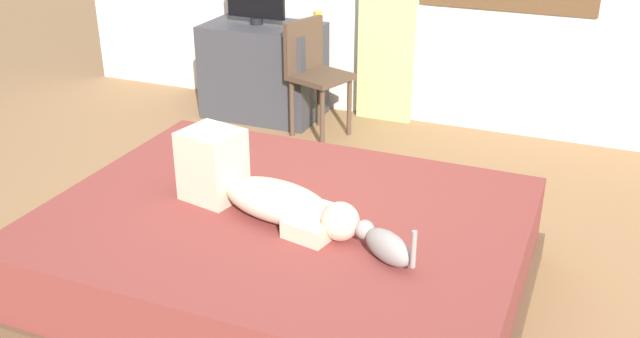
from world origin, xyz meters
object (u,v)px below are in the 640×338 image
at_px(tv_monitor, 256,1).
at_px(chair_by_desk, 313,69).
at_px(desk, 264,71).
at_px(bed, 285,255).
at_px(cup, 318,17).
at_px(person_lying, 260,190).
at_px(cat, 385,245).

bearing_deg(tv_monitor, chair_by_desk, -20.95).
xyz_separation_m(desk, tv_monitor, (-0.05, 0.00, 0.55)).
distance_m(bed, tv_monitor, 2.69).
xyz_separation_m(tv_monitor, cup, (0.42, 0.22, -0.14)).
height_order(desk, chair_by_desk, chair_by_desk).
height_order(person_lying, desk, person_lying).
distance_m(bed, cup, 2.68).
bearing_deg(person_lying, tv_monitor, 117.34).
bearing_deg(tv_monitor, cup, 27.21).
height_order(bed, cat, cat).
height_order(tv_monitor, cup, tv_monitor).
xyz_separation_m(desk, cup, (0.38, 0.22, 0.42)).
xyz_separation_m(person_lying, desk, (-1.14, 2.30, -0.22)).
bearing_deg(chair_by_desk, tv_monitor, 159.05).
distance_m(cat, cup, 3.06).
height_order(bed, cup, cup).
distance_m(person_lying, cup, 2.64).
bearing_deg(cat, desk, 126.08).
distance_m(cat, tv_monitor, 3.11).
distance_m(bed, desk, 2.58).
bearing_deg(person_lying, chair_by_desk, 106.54).
height_order(bed, tv_monitor, tv_monitor).
bearing_deg(cup, tv_monitor, -152.79).
xyz_separation_m(person_lying, chair_by_desk, (-0.62, 2.08, -0.08)).
bearing_deg(bed, cat, -20.95).
xyz_separation_m(person_lying, cup, (-0.77, 2.52, 0.20)).
distance_m(cup, chair_by_desk, 0.54).
bearing_deg(cup, cat, -62.07).
relative_size(bed, tv_monitor, 4.66).
bearing_deg(chair_by_desk, cup, 108.76).
xyz_separation_m(bed, cat, (0.56, -0.22, 0.31)).
relative_size(cat, tv_monitor, 0.65).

